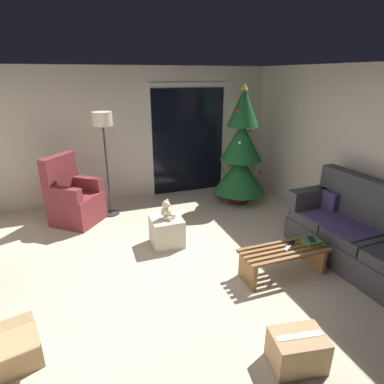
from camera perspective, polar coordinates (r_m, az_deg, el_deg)
ground_plane at (r=3.98m, az=-2.05°, el=-15.65°), size 7.00×7.00×0.00m
wall_back at (r=6.30m, az=-10.98°, el=10.10°), size 5.72×0.12×2.50m
wall_right at (r=5.03m, az=30.63°, el=5.00°), size 0.12×6.00×2.50m
patio_door_frame at (r=6.53m, az=-0.70°, el=9.49°), size 1.60×0.02×2.20m
patio_door_glass at (r=6.53m, az=-0.64°, el=9.03°), size 1.50×0.02×2.10m
couch at (r=4.65m, az=28.23°, el=-6.92°), size 0.86×1.97×1.08m
coffee_table at (r=4.10m, az=16.15°, el=-11.26°), size 1.10×0.40×0.36m
remote_black at (r=4.16m, az=17.38°, el=-8.87°), size 0.16×0.11×0.02m
remote_silver at (r=4.05m, az=16.83°, el=-9.64°), size 0.15×0.12×0.02m
book_stack at (r=4.24m, az=20.80°, el=-8.41°), size 0.22×0.20×0.06m
cell_phone at (r=4.23m, az=20.76°, el=-7.96°), size 0.12×0.16×0.01m
christmas_tree at (r=5.97m, az=8.84°, el=6.93°), size 0.98×0.98×2.21m
armchair at (r=5.59m, az=-20.57°, el=-1.25°), size 0.96×0.96×1.13m
floor_lamp at (r=5.42m, az=-15.72°, el=10.82°), size 0.32×0.32×1.78m
ottoman at (r=4.63m, az=-4.57°, el=-7.10°), size 0.44×0.44×0.42m
teddy_bear_cream at (r=4.48m, az=-4.57°, el=-3.40°), size 0.21×0.21×0.29m
cardboard_box_taped_mid_floor at (r=3.12m, az=18.44°, el=-25.46°), size 0.50×0.38×0.32m
cardboard_box_open_near_shelf at (r=3.36m, az=-29.65°, el=-23.94°), size 0.52×0.57×0.31m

